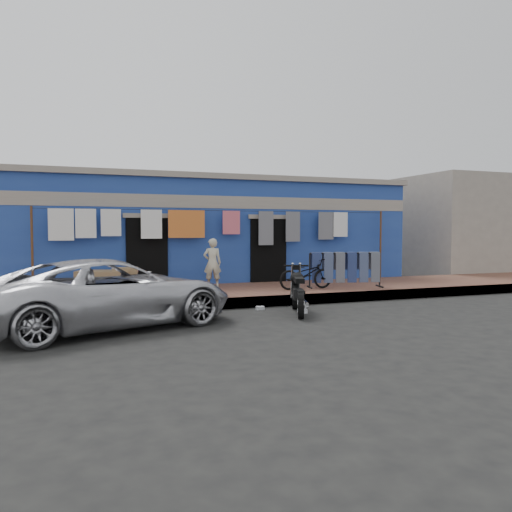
{
  "coord_description": "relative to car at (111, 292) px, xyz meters",
  "views": [
    {
      "loc": [
        -4.09,
        -9.05,
        1.77
      ],
      "look_at": [
        0.0,
        2.0,
        1.15
      ],
      "focal_mm": 35.0,
      "sensor_mm": 36.0,
      "label": 1
    }
  ],
  "objects": [
    {
      "name": "litter_a",
      "position": [
        3.24,
        0.93,
        -0.61
      ],
      "size": [
        0.18,
        0.14,
        0.08
      ],
      "primitive_type": "cube",
      "rotation": [
        0.0,
        0.0,
        -0.05
      ],
      "color": "silver",
      "rests_on": "ground"
    },
    {
      "name": "ground",
      "position": [
        3.44,
        -0.27,
        -0.65
      ],
      "size": [
        80.0,
        80.0,
        0.0
      ],
      "primitive_type": "plane",
      "color": "black",
      "rests_on": "ground"
    },
    {
      "name": "litter_c",
      "position": [
        3.94,
        0.23,
        -0.6
      ],
      "size": [
        0.21,
        0.24,
        0.08
      ],
      "primitive_type": "cube",
      "rotation": [
        0.0,
        0.0,
        1.36
      ],
      "color": "silver",
      "rests_on": "ground"
    },
    {
      "name": "car",
      "position": [
        0.0,
        0.0,
        0.0
      ],
      "size": [
        5.01,
        3.47,
        1.29
      ],
      "primitive_type": "imported",
      "rotation": [
        0.0,
        0.0,
        1.9
      ],
      "color": "silver",
      "rests_on": "ground"
    },
    {
      "name": "clothesline",
      "position": [
        2.97,
        3.98,
        1.18
      ],
      "size": [
        10.06,
        0.06,
        2.1
      ],
      "color": "brown",
      "rests_on": "sidewalk"
    },
    {
      "name": "jeans_rack",
      "position": [
        6.1,
        2.15,
        0.09
      ],
      "size": [
        2.18,
        1.29,
        0.96
      ],
      "primitive_type": null,
      "rotation": [
        0.0,
        0.0,
        -0.23
      ],
      "color": "black",
      "rests_on": "sidewalk"
    },
    {
      "name": "sidewalk",
      "position": [
        3.44,
        2.73,
        -0.52
      ],
      "size": [
        28.0,
        3.0,
        0.25
      ],
      "primitive_type": "cube",
      "color": "brown",
      "rests_on": "ground"
    },
    {
      "name": "bicycle",
      "position": [
        4.96,
        2.17,
        0.08
      ],
      "size": [
        1.51,
        0.61,
        0.96
      ],
      "primitive_type": "imported",
      "rotation": [
        0.0,
        0.0,
        1.63
      ],
      "color": "black",
      "rests_on": "sidewalk"
    },
    {
      "name": "seated_person",
      "position": [
        2.81,
        3.34,
        0.25
      ],
      "size": [
        0.51,
        0.38,
        1.3
      ],
      "primitive_type": "imported",
      "rotation": [
        0.0,
        0.0,
        2.97
      ],
      "color": "beige",
      "rests_on": "sidewalk"
    },
    {
      "name": "motorcycle",
      "position": [
        3.83,
        0.21,
        -0.15
      ],
      "size": [
        1.51,
        1.89,
        1.0
      ],
      "primitive_type": null,
      "rotation": [
        0.0,
        0.0,
        -0.34
      ],
      "color": "black",
      "rests_on": "ground"
    },
    {
      "name": "building",
      "position": [
        3.44,
        6.72,
        1.04
      ],
      "size": [
        12.2,
        5.2,
        3.36
      ],
      "color": "navy",
      "rests_on": "ground"
    },
    {
      "name": "litter_b",
      "position": [
        4.33,
        0.93,
        -0.61
      ],
      "size": [
        0.2,
        0.19,
        0.08
      ],
      "primitive_type": "cube",
      "rotation": [
        0.0,
        0.0,
        0.61
      ],
      "color": "silver",
      "rests_on": "ground"
    },
    {
      "name": "curb",
      "position": [
        3.44,
        1.28,
        -0.52
      ],
      "size": [
        28.0,
        0.1,
        0.25
      ],
      "primitive_type": "cube",
      "color": "gray",
      "rests_on": "ground"
    },
    {
      "name": "neighbor_right",
      "position": [
        14.44,
        6.73,
        1.25
      ],
      "size": [
        6.0,
        5.0,
        3.8
      ],
      "primitive_type": "cube",
      "color": "#9E9384",
      "rests_on": "ground"
    },
    {
      "name": "charpoy",
      "position": [
        0.25,
        3.53,
        -0.12
      ],
      "size": [
        2.08,
        1.71,
        0.55
      ],
      "primitive_type": null,
      "rotation": [
        0.0,
        0.0,
        -0.3
      ],
      "color": "brown",
      "rests_on": "sidewalk"
    }
  ]
}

